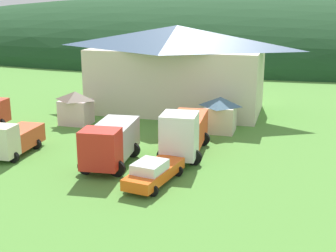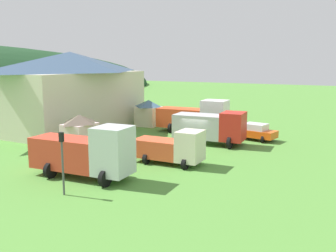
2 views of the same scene
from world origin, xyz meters
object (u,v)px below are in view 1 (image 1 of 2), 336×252
at_px(crane_truck_red, 110,142).
at_px(traffic_cone_near_pickup, 95,151).
at_px(play_shed_pink, 76,107).
at_px(light_truck_cream, 12,139).
at_px(heavy_rig_white, 184,131).
at_px(depot_building, 177,67).
at_px(service_pickup_orange, 153,172).
at_px(play_shed_cream, 220,114).

xyz_separation_m(crane_truck_red, traffic_cone_near_pickup, (-2.33, 2.43, -1.72)).
relative_size(play_shed_pink, light_truck_cream, 0.57).
bearing_deg(play_shed_pink, heavy_rig_white, -26.80).
relative_size(depot_building, play_shed_pink, 5.96).
height_order(play_shed_pink, traffic_cone_near_pickup, play_shed_pink).
height_order(play_shed_pink, light_truck_cream, play_shed_pink).
xyz_separation_m(heavy_rig_white, traffic_cone_near_pickup, (-6.83, -1.13, -1.84)).
xyz_separation_m(light_truck_cream, service_pickup_orange, (11.89, -2.63, -0.47)).
xyz_separation_m(depot_building, crane_truck_red, (-0.32, -17.51, -2.84)).
bearing_deg(heavy_rig_white, crane_truck_red, -55.30).
bearing_deg(light_truck_cream, depot_building, 153.20).
distance_m(crane_truck_red, service_pickup_orange, 4.89).
xyz_separation_m(play_shed_pink, service_pickup_orange, (11.41, -12.24, -0.78)).
bearing_deg(traffic_cone_near_pickup, crane_truck_red, -46.25).
distance_m(crane_truck_red, traffic_cone_near_pickup, 3.78).
height_order(play_shed_cream, heavy_rig_white, heavy_rig_white).
bearing_deg(crane_truck_red, heavy_rig_white, 123.64).
distance_m(light_truck_cream, traffic_cone_near_pickup, 6.22).
bearing_deg(depot_building, play_shed_cream, -50.33).
distance_m(play_shed_cream, crane_truck_red, 12.20).
distance_m(play_shed_pink, heavy_rig_white, 13.35).
bearing_deg(depot_building, play_shed_pink, -134.26).
relative_size(light_truck_cream, crane_truck_red, 0.80).
height_order(depot_building, heavy_rig_white, depot_building).
bearing_deg(service_pickup_orange, light_truck_cream, -92.53).
bearing_deg(service_pickup_orange, traffic_cone_near_pickup, -118.88).
height_order(depot_building, service_pickup_orange, depot_building).
height_order(light_truck_cream, heavy_rig_white, heavy_rig_white).
xyz_separation_m(depot_building, service_pickup_orange, (3.68, -20.17, -3.73)).
bearing_deg(play_shed_cream, light_truck_cream, -142.73).
bearing_deg(play_shed_cream, depot_building, 129.67).
bearing_deg(play_shed_pink, light_truck_cream, -92.84).
bearing_deg(heavy_rig_white, traffic_cone_near_pickup, -84.23).
bearing_deg(depot_building, light_truck_cream, -115.06).
distance_m(play_shed_cream, heavy_rig_white, 7.19).
relative_size(crane_truck_red, heavy_rig_white, 0.87).
height_order(play_shed_cream, crane_truck_red, crane_truck_red).
bearing_deg(play_shed_pink, crane_truck_red, -52.29).
bearing_deg(service_pickup_orange, depot_building, -159.70).
xyz_separation_m(depot_building, heavy_rig_white, (4.19, -13.94, -2.72)).
height_order(play_shed_cream, service_pickup_orange, play_shed_cream).
xyz_separation_m(play_shed_cream, heavy_rig_white, (-1.56, -7.02, 0.21)).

